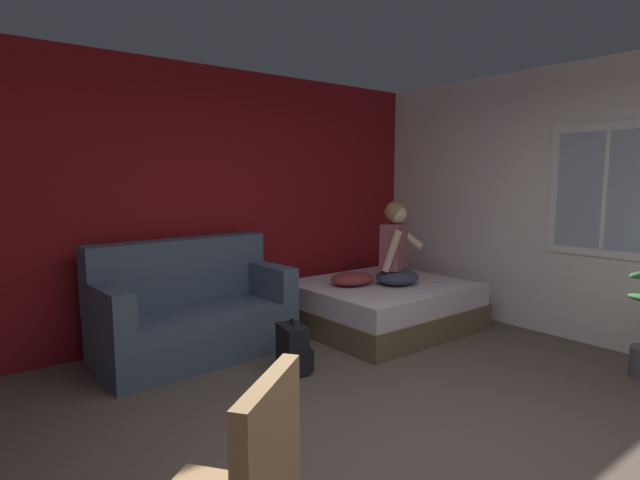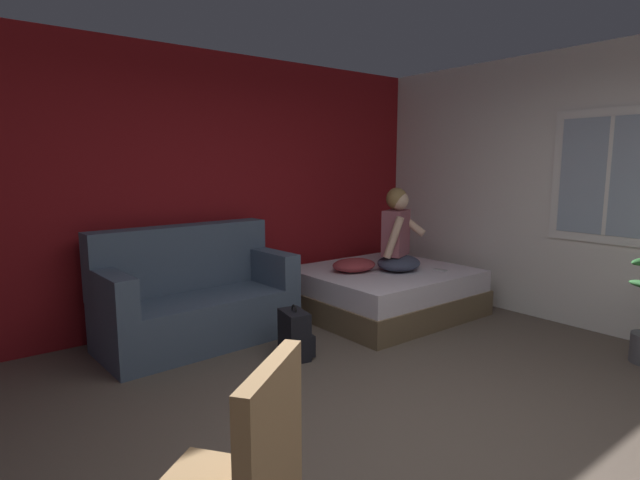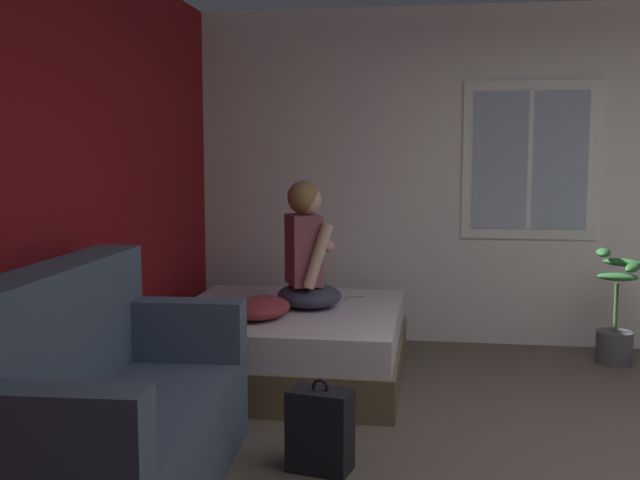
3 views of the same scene
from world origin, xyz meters
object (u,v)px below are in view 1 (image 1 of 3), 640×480
(backpack, at_px, (294,349))
(throw_pillow, at_px, (352,279))
(person_seated, at_px, (396,251))
(couch, at_px, (192,312))
(bed, at_px, (382,305))
(cell_phone, at_px, (439,284))

(backpack, height_order, throw_pillow, throw_pillow)
(person_seated, relative_size, throw_pillow, 1.82)
(person_seated, bearing_deg, couch, 164.45)
(couch, height_order, throw_pillow, couch)
(person_seated, bearing_deg, bed, 120.71)
(backpack, xyz_separation_m, throw_pillow, (1.16, 0.56, 0.36))
(couch, xyz_separation_m, cell_phone, (2.39, -0.87, 0.09))
(cell_phone, bearing_deg, throw_pillow, -48.46)
(couch, bearing_deg, cell_phone, -19.95)
(bed, distance_m, cell_phone, 0.64)
(couch, bearing_deg, throw_pillow, -11.70)
(person_seated, distance_m, cell_phone, 0.58)
(backpack, distance_m, cell_phone, 1.93)
(throw_pillow, xyz_separation_m, cell_phone, (0.76, -0.53, -0.07))
(backpack, bearing_deg, couch, 117.88)
(person_seated, relative_size, cell_phone, 6.08)
(couch, height_order, cell_phone, couch)
(person_seated, relative_size, backpack, 1.91)
(bed, height_order, cell_phone, cell_phone)
(bed, height_order, couch, couch)
(throw_pillow, bearing_deg, couch, 168.30)
(couch, height_order, person_seated, person_seated)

